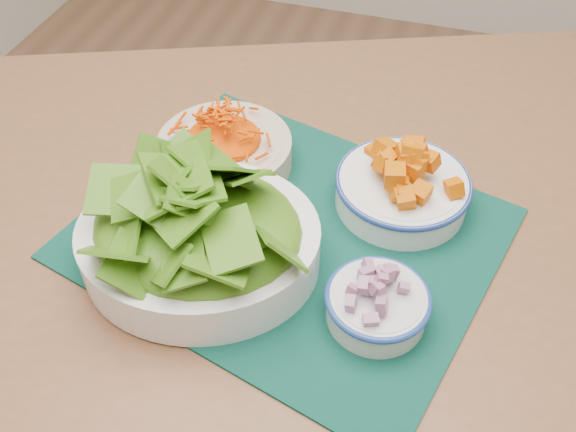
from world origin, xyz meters
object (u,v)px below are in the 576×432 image
object	(u,v)px
squash_bowl	(404,180)
carrot_bowl	(224,146)
table	(243,259)
onion_bowl	(378,301)
placemat	(288,233)
lettuce_bowl	(197,228)

from	to	relation	value
squash_bowl	carrot_bowl	bearing A→B (deg)	178.81
table	squash_bowl	size ratio (longest dim) A/B	6.93
carrot_bowl	onion_bowl	world-z (taller)	carrot_bowl
placemat	onion_bowl	distance (m)	0.17
table	lettuce_bowl	distance (m)	0.18
placemat	carrot_bowl	xyz separation A→B (m)	(-0.13, 0.10, 0.04)
table	lettuce_bowl	bearing A→B (deg)	-120.87
onion_bowl	placemat	bearing A→B (deg)	144.38
squash_bowl	onion_bowl	xyz separation A→B (m)	(0.01, -0.19, -0.01)
table	onion_bowl	world-z (taller)	onion_bowl
squash_bowl	lettuce_bowl	distance (m)	0.28
placemat	carrot_bowl	size ratio (longest dim) A/B	2.05
squash_bowl	lettuce_bowl	xyz separation A→B (m)	(-0.22, -0.18, 0.02)
onion_bowl	table	bearing A→B (deg)	151.71
onion_bowl	squash_bowl	bearing A→B (deg)	91.83
placemat	onion_bowl	size ratio (longest dim) A/B	3.65
table	placemat	xyz separation A→B (m)	(0.07, -0.01, 0.09)
table	onion_bowl	bearing A→B (deg)	-50.26
lettuce_bowl	placemat	bearing A→B (deg)	29.41
lettuce_bowl	table	bearing A→B (deg)	67.86
table	placemat	size ratio (longest dim) A/B	2.98
carrot_bowl	table	bearing A→B (deg)	-58.46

